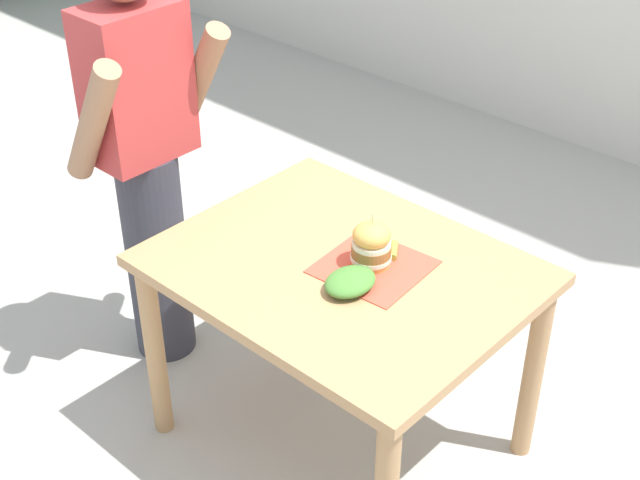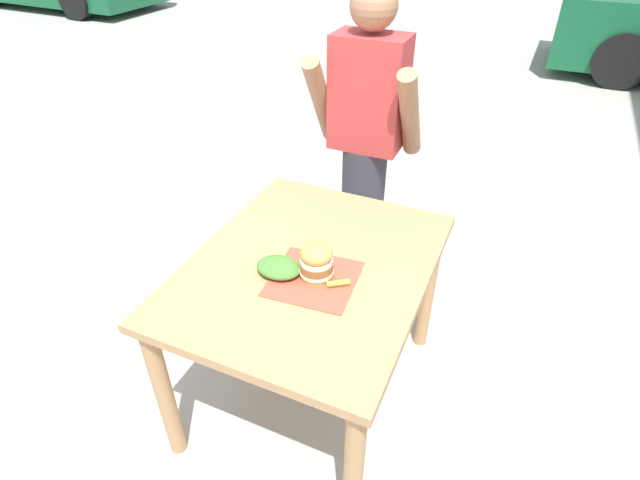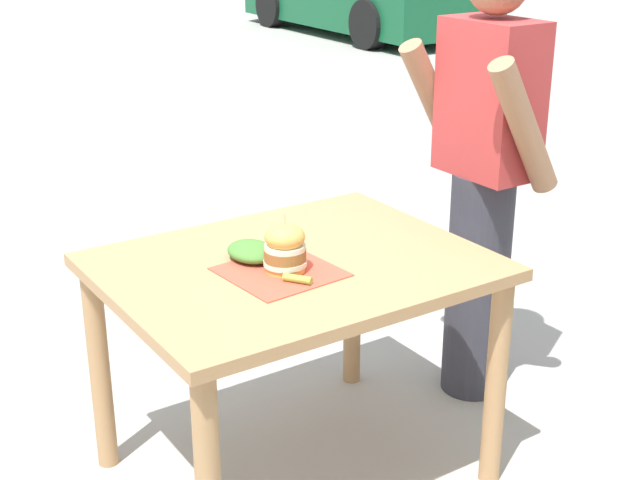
{
  "view_description": "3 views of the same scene",
  "coord_description": "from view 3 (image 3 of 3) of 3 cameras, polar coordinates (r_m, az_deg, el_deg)",
  "views": [
    {
      "loc": [
        -1.78,
        -1.54,
        2.43
      ],
      "look_at": [
        0.0,
        0.1,
        0.83
      ],
      "focal_mm": 50.0,
      "sensor_mm": 36.0,
      "label": 1
    },
    {
      "loc": [
        0.68,
        -1.42,
        2.02
      ],
      "look_at": [
        0.0,
        0.1,
        0.83
      ],
      "focal_mm": 28.0,
      "sensor_mm": 36.0,
      "label": 2
    },
    {
      "loc": [
        2.2,
        -1.36,
        1.85
      ],
      "look_at": [
        0.0,
        0.1,
        0.83
      ],
      "focal_mm": 50.0,
      "sensor_mm": 36.0,
      "label": 3
    }
  ],
  "objects": [
    {
      "name": "ground_plane",
      "position": [
        3.18,
        -1.55,
        -14.51
      ],
      "size": [
        80.0,
        80.0,
        0.0
      ],
      "primitive_type": "plane",
      "color": "#ADAAA3"
    },
    {
      "name": "patio_table",
      "position": [
        2.85,
        -1.68,
        -3.57
      ],
      "size": [
        0.93,
        1.17,
        0.78
      ],
      "color": "tan",
      "rests_on": "ground"
    },
    {
      "name": "pickle_spear",
      "position": [
        2.63,
        -1.45,
        -2.5
      ],
      "size": [
        0.09,
        0.07,
        0.02
      ],
      "primitive_type": "cylinder",
      "rotation": [
        0.0,
        1.57,
        0.61
      ],
      "color": "#8EA83D",
      "rests_on": "serving_paper"
    },
    {
      "name": "serving_paper",
      "position": [
        2.72,
        -2.56,
        -2.05
      ],
      "size": [
        0.35,
        0.35,
        0.0
      ],
      "primitive_type": "cube",
      "rotation": [
        0.0,
        0.0,
        0.08
      ],
      "color": "#D64C38",
      "rests_on": "patio_table"
    },
    {
      "name": "sandwich",
      "position": [
        2.69,
        -2.26,
        -0.52
      ],
      "size": [
        0.13,
        0.13,
        0.19
      ],
      "color": "gold",
      "rests_on": "serving_paper"
    },
    {
      "name": "diner_across_table",
      "position": [
        3.35,
        10.44,
        3.95
      ],
      "size": [
        0.55,
        0.35,
        1.69
      ],
      "color": "#33333D",
      "rests_on": "ground"
    },
    {
      "name": "side_salad",
      "position": [
        2.81,
        -4.43,
        -0.73
      ],
      "size": [
        0.18,
        0.14,
        0.06
      ],
      "primitive_type": "ellipsoid",
      "color": "#477F33",
      "rests_on": "patio_table"
    }
  ]
}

